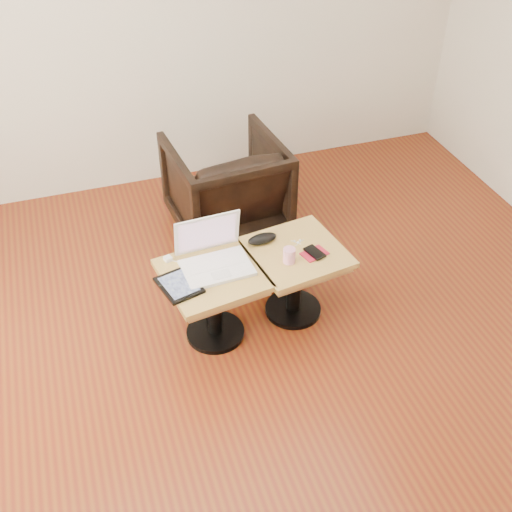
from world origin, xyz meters
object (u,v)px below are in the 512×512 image
object	(u,v)px
side_table_left	(213,289)
laptop	(214,256)
armchair	(226,186)
striped_cup	(289,255)
side_table_right	(295,266)

from	to	relation	value
side_table_left	laptop	xyz separation A→B (m)	(0.03, 0.07, 0.17)
laptop	armchair	bearing A→B (deg)	66.87
armchair	striped_cup	bearing A→B (deg)	88.08
striped_cup	armchair	bearing A→B (deg)	93.02
laptop	side_table_left	bearing A→B (deg)	-117.43
laptop	striped_cup	world-z (taller)	laptop
side_table_left	laptop	size ratio (longest dim) A/B	1.52
side_table_left	armchair	world-z (taller)	armchair
side_table_right	striped_cup	distance (m)	0.19
side_table_left	laptop	distance (m)	0.18
side_table_right	laptop	bearing A→B (deg)	168.19
striped_cup	side_table_left	bearing A→B (deg)	174.08
side_table_right	armchair	distance (m)	0.96
side_table_left	striped_cup	bearing A→B (deg)	-14.68
side_table_right	armchair	bearing A→B (deg)	89.20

